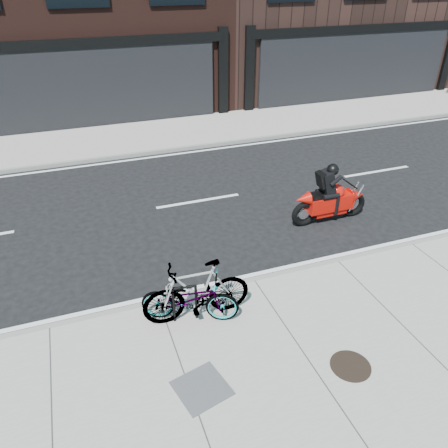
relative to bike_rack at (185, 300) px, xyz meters
name	(u,v)px	position (x,y,z in m)	size (l,w,h in m)	color
ground	(222,237)	(1.64, 2.60, -0.58)	(120.00, 120.00, 0.00)	black
sidewalk_near	(334,401)	(1.64, -2.40, -0.51)	(60.00, 6.00, 0.13)	gray
sidewalk_far	(155,135)	(1.64, 10.35, -0.51)	(60.00, 3.50, 0.13)	gray
bike_rack	(185,300)	(0.00, 0.00, 0.00)	(0.45, 0.11, 0.76)	black
bicycle_front	(190,298)	(0.09, 0.00, 0.02)	(0.62, 1.77, 0.93)	gray
bicycle_rear	(197,291)	(0.23, 0.00, 0.14)	(0.56, 1.97, 1.18)	gray
motorcycle	(334,198)	(4.58, 2.44, 0.07)	(2.13, 0.45, 1.60)	black
manhole_cover	(350,366)	(2.21, -1.97, -0.44)	(0.66, 0.66, 0.01)	black
utility_grate	(202,388)	(-0.18, -1.56, -0.44)	(0.75, 0.75, 0.01)	#515053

